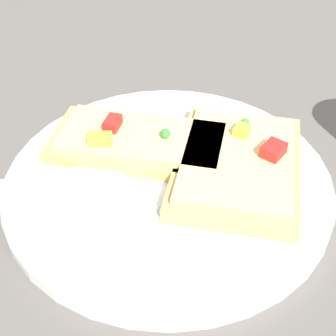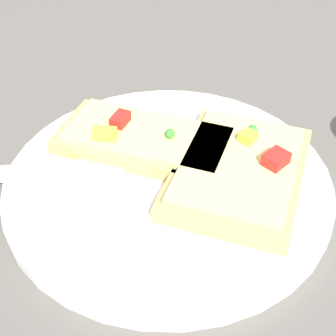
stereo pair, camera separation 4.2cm
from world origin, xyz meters
name	(u,v)px [view 2 (the right image)]	position (x,y,z in m)	size (l,w,h in m)	color
ground_plane	(168,186)	(0.00, 0.00, 0.00)	(4.00, 4.00, 0.00)	#56514C
plate	(168,181)	(0.00, 0.00, 0.01)	(0.30, 0.30, 0.01)	white
fork	(160,211)	(0.04, -0.03, 0.01)	(0.08, 0.20, 0.01)	silver
knife	(88,167)	(-0.04, -0.06, 0.01)	(0.08, 0.20, 0.01)	silver
pizza_slice_main	(239,170)	(0.03, 0.06, 0.02)	(0.19, 0.19, 0.03)	tan
pizza_slice_corner	(144,141)	(-0.05, 0.00, 0.02)	(0.18, 0.18, 0.03)	tan
crumb_scatter	(161,156)	(-0.02, 0.00, 0.02)	(0.04, 0.11, 0.01)	tan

